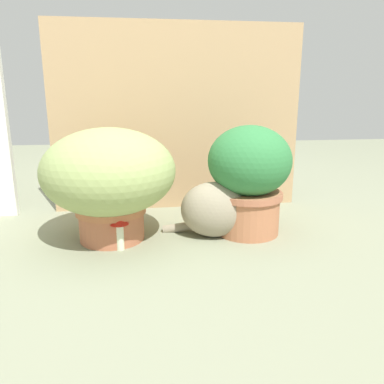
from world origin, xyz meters
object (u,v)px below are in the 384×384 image
object	(u,v)px
grass_planter	(109,177)
cat	(218,207)
mushroom_ornament_red	(119,226)
leafy_planter	(249,176)

from	to	relation	value
grass_planter	cat	xyz separation A→B (m)	(0.41, -0.03, -0.13)
mushroom_ornament_red	leafy_planter	bearing A→B (deg)	12.36
leafy_planter	grass_planter	bearing A→B (deg)	179.92
cat	leafy_planter	bearing A→B (deg)	11.72
grass_planter	mushroom_ornament_red	size ratio (longest dim) A/B	3.90
grass_planter	leafy_planter	size ratio (longest dim) A/B	1.15
grass_planter	leafy_planter	distance (m)	0.54
grass_planter	cat	world-z (taller)	grass_planter
leafy_planter	cat	world-z (taller)	leafy_planter
grass_planter	mushroom_ornament_red	world-z (taller)	grass_planter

